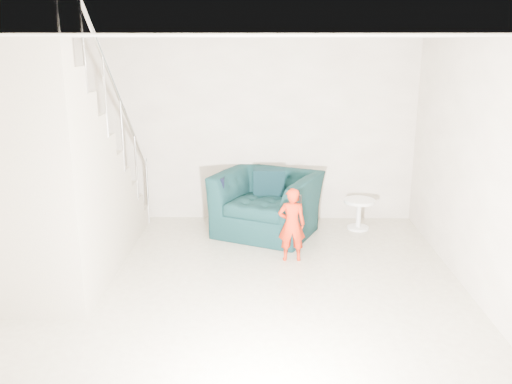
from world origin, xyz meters
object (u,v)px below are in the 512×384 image
armchair (267,204)px  staircase (65,198)px  side_table (359,209)px  toddler (292,225)px

armchair → staircase: (-2.29, -1.52, 0.51)m
side_table → staircase: bearing=-154.8°
armchair → staircase: staircase is taller
staircase → side_table: bearing=25.2°
armchair → toddler: size_ratio=1.43×
side_table → staircase: size_ratio=0.12×
armchair → staircase: size_ratio=0.37×
toddler → staircase: 2.69m
side_table → staircase: staircase is taller
armchair → side_table: bearing=31.5°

